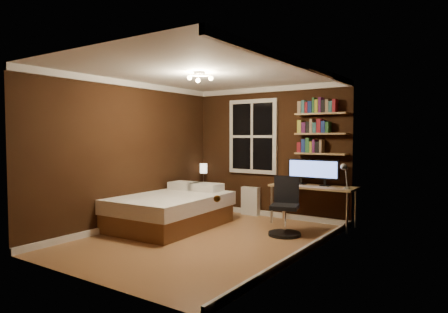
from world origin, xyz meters
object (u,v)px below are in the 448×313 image
Objects in this scene: desk at (313,189)px; office_chair at (285,213)px; bed at (171,210)px; bedside_lamp at (204,174)px; nightstand at (204,197)px; monitor_left at (301,172)px; monitor_right at (325,173)px; radiator at (251,201)px; desk_lamp at (345,176)px.

office_chair is at bearing -96.91° from desk.
bedside_lamp reaches higher than bed.
desk reaches higher than bed.
monitor_left is (2.17, 0.03, 0.65)m from nightstand.
monitor_right reaches higher than nightstand.
radiator is 1.26× the size of desk_lamp.
desk_lamp is at bearing -9.76° from radiator.
monitor_right is 0.53× the size of office_chair.
bedside_lamp is 2.53m from office_chair.
office_chair is (2.31, -0.93, -0.43)m from bedside_lamp.
nightstand is 1.26× the size of bedside_lamp.
monitor_right is at bearing 32.40° from bed.
monitor_right is (1.56, -0.12, 0.65)m from radiator.
nightstand is 1.00× the size of radiator.
office_chair is at bearing -18.51° from nightstand.
desk_lamp reaches higher than bed.
nightstand is 2.44m from desk.
radiator is at bearing 172.02° from desk.
bedside_lamp is (0.00, 0.00, 0.49)m from nightstand.
bedside_lamp reaches higher than office_chair.
monitor_right is at bearing 151.73° from desk_lamp.
nightstand is at bearing 178.92° from desk.
office_chair reaches higher than nightstand.
bedside_lamp reaches higher than radiator.
bed reaches higher than nightstand.
bedside_lamp is 0.47× the size of office_chair.
nightstand is 0.37× the size of desk.
desk_lamp is (3.02, -0.19, 0.64)m from nightstand.
bed is 2.40m from monitor_left.
bedside_lamp is at bearing 141.26° from office_chair.
nightstand is at bearing -179.39° from monitor_right.
nightstand is (-0.44, 1.51, -0.02)m from bed.
bedside_lamp is 2.61m from monitor_right.
bed reaches higher than radiator.
radiator is 1.13× the size of monitor_right.
desk is 0.68m from desk_lamp.
desk_lamp is at bearing -13.73° from desk.
desk is at bearing 66.17° from office_chair.
monitor_left is at bearing -6.01° from radiator.
desk is at bearing 2.24° from nightstand.
desk is 3.01× the size of monitor_right.
nightstand is at bearing 141.26° from office_chair.
nightstand is 1.06m from radiator.
monitor_left reaches higher than desk.
office_chair reaches higher than radiator.
bed is 3.79× the size of radiator.
nightstand is at bearing 176.35° from desk_lamp.
bed is at bearing -143.51° from desk.
desk_lamp is (0.85, -0.22, -0.01)m from monitor_left.
desk_lamp is at bearing -28.27° from monitor_right.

